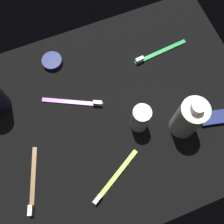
{
  "coord_description": "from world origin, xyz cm",
  "views": [
    {
      "loc": [
        9.17,
        23.23,
        75.49
      ],
      "look_at": [
        0.0,
        0.0,
        3.0
      ],
      "focal_mm": 43.94,
      "sensor_mm": 36.0,
      "label": 1
    }
  ],
  "objects_px": {
    "toothbrush_purple": "(76,102)",
    "cream_tin_left": "(52,61)",
    "toothbrush_lime": "(113,180)",
    "bodywash_bottle": "(188,118)",
    "toothbrush_green": "(157,53)",
    "toothbrush_brown": "(33,185)",
    "snack_bar_navy": "(218,117)",
    "deodorant_stick": "(140,119)"
  },
  "relations": [
    {
      "from": "deodorant_stick",
      "to": "toothbrush_brown",
      "type": "relative_size",
      "value": 0.62
    },
    {
      "from": "toothbrush_lime",
      "to": "cream_tin_left",
      "type": "height_order",
      "value": "toothbrush_lime"
    },
    {
      "from": "bodywash_bottle",
      "to": "toothbrush_brown",
      "type": "height_order",
      "value": "bodywash_bottle"
    },
    {
      "from": "bodywash_bottle",
      "to": "cream_tin_left",
      "type": "distance_m",
      "value": 0.44
    },
    {
      "from": "deodorant_stick",
      "to": "toothbrush_brown",
      "type": "bearing_deg",
      "value": 8.87
    },
    {
      "from": "toothbrush_purple",
      "to": "cream_tin_left",
      "type": "height_order",
      "value": "toothbrush_purple"
    },
    {
      "from": "toothbrush_brown",
      "to": "toothbrush_lime",
      "type": "relative_size",
      "value": 1.07
    },
    {
      "from": "toothbrush_green",
      "to": "snack_bar_navy",
      "type": "relative_size",
      "value": 1.73
    },
    {
      "from": "toothbrush_green",
      "to": "snack_bar_navy",
      "type": "xyz_separation_m",
      "value": [
        -0.07,
        0.26,
        0.0
      ]
    },
    {
      "from": "toothbrush_purple",
      "to": "snack_bar_navy",
      "type": "height_order",
      "value": "toothbrush_purple"
    },
    {
      "from": "toothbrush_green",
      "to": "toothbrush_lime",
      "type": "distance_m",
      "value": 0.41
    },
    {
      "from": "deodorant_stick",
      "to": "cream_tin_left",
      "type": "xyz_separation_m",
      "value": [
        0.17,
        -0.28,
        -0.04
      ]
    },
    {
      "from": "toothbrush_brown",
      "to": "snack_bar_navy",
      "type": "xyz_separation_m",
      "value": [
        -0.55,
        0.01,
        0.0
      ]
    },
    {
      "from": "toothbrush_green",
      "to": "snack_bar_navy",
      "type": "height_order",
      "value": "toothbrush_green"
    },
    {
      "from": "snack_bar_navy",
      "to": "cream_tin_left",
      "type": "height_order",
      "value": "cream_tin_left"
    },
    {
      "from": "cream_tin_left",
      "to": "toothbrush_purple",
      "type": "bearing_deg",
      "value": 99.12
    },
    {
      "from": "cream_tin_left",
      "to": "deodorant_stick",
      "type": "bearing_deg",
      "value": 121.0
    },
    {
      "from": "bodywash_bottle",
      "to": "toothbrush_purple",
      "type": "xyz_separation_m",
      "value": [
        0.26,
        -0.18,
        -0.07
      ]
    },
    {
      "from": "bodywash_bottle",
      "to": "toothbrush_purple",
      "type": "relative_size",
      "value": 1.01
    },
    {
      "from": "bodywash_bottle",
      "to": "snack_bar_navy",
      "type": "xyz_separation_m",
      "value": [
        -0.11,
        0.02,
        -0.07
      ]
    },
    {
      "from": "toothbrush_green",
      "to": "cream_tin_left",
      "type": "xyz_separation_m",
      "value": [
        0.32,
        -0.09,
        0.0
      ]
    },
    {
      "from": "cream_tin_left",
      "to": "toothbrush_brown",
      "type": "bearing_deg",
      "value": 64.37
    },
    {
      "from": "toothbrush_purple",
      "to": "toothbrush_brown",
      "type": "bearing_deg",
      "value": 44.34
    },
    {
      "from": "deodorant_stick",
      "to": "toothbrush_lime",
      "type": "distance_m",
      "value": 0.18
    },
    {
      "from": "toothbrush_purple",
      "to": "snack_bar_navy",
      "type": "bearing_deg",
      "value": 151.88
    },
    {
      "from": "toothbrush_lime",
      "to": "cream_tin_left",
      "type": "bearing_deg",
      "value": -83.79
    },
    {
      "from": "toothbrush_purple",
      "to": "cream_tin_left",
      "type": "distance_m",
      "value": 0.15
    },
    {
      "from": "toothbrush_green",
      "to": "cream_tin_left",
      "type": "relative_size",
      "value": 2.95
    },
    {
      "from": "toothbrush_brown",
      "to": "toothbrush_lime",
      "type": "distance_m",
      "value": 0.21
    },
    {
      "from": "toothbrush_brown",
      "to": "snack_bar_navy",
      "type": "distance_m",
      "value": 0.55
    },
    {
      "from": "toothbrush_lime",
      "to": "snack_bar_navy",
      "type": "relative_size",
      "value": 1.56
    },
    {
      "from": "toothbrush_green",
      "to": "bodywash_bottle",
      "type": "bearing_deg",
      "value": 81.99
    },
    {
      "from": "toothbrush_brown",
      "to": "toothbrush_purple",
      "type": "bearing_deg",
      "value": -135.66
    },
    {
      "from": "toothbrush_purple",
      "to": "toothbrush_lime",
      "type": "xyz_separation_m",
      "value": [
        -0.02,
        0.25,
        0.0
      ]
    },
    {
      "from": "toothbrush_purple",
      "to": "bodywash_bottle",
      "type": "bearing_deg",
      "value": 145.08
    },
    {
      "from": "deodorant_stick",
      "to": "toothbrush_lime",
      "type": "relative_size",
      "value": 0.66
    },
    {
      "from": "toothbrush_brown",
      "to": "toothbrush_lime",
      "type": "xyz_separation_m",
      "value": [
        -0.2,
        0.07,
        0.0
      ]
    },
    {
      "from": "toothbrush_lime",
      "to": "toothbrush_brown",
      "type": "bearing_deg",
      "value": -18.07
    },
    {
      "from": "bodywash_bottle",
      "to": "deodorant_stick",
      "type": "height_order",
      "value": "bodywash_bottle"
    },
    {
      "from": "toothbrush_purple",
      "to": "toothbrush_brown",
      "type": "height_order",
      "value": "same"
    },
    {
      "from": "toothbrush_green",
      "to": "toothbrush_lime",
      "type": "height_order",
      "value": "same"
    },
    {
      "from": "toothbrush_purple",
      "to": "toothbrush_brown",
      "type": "xyz_separation_m",
      "value": [
        0.18,
        0.18,
        0.0
      ]
    }
  ]
}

